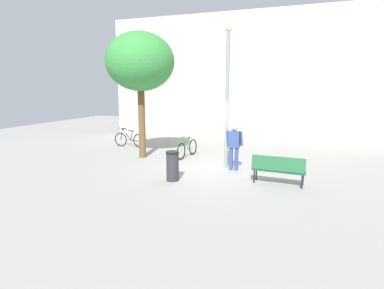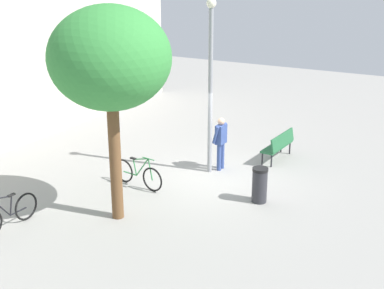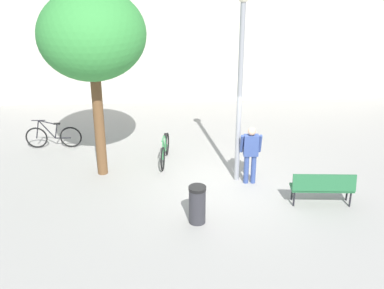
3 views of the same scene
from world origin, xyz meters
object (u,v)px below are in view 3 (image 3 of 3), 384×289
park_bench (323,186)px  bicycle_green (165,150)px  bicycle_black (53,137)px  trash_bin (197,204)px  person_by_lamppost (251,151)px  lamppost (240,79)px  plaza_tree (92,36)px

park_bench → bicycle_green: size_ratio=0.91×
bicycle_black → trash_bin: 6.42m
bicycle_green → bicycle_black: (-3.60, 1.29, 0.00)m
person_by_lamppost → bicycle_black: 6.60m
park_bench → trash_bin: bearing=-169.1°
park_bench → bicycle_black: (-7.61, 4.09, -0.16)m
lamppost → park_bench: bearing=-37.4°
plaza_tree → bicycle_green: plaza_tree is taller
lamppost → park_bench: lamppost is taller
park_bench → plaza_tree: 7.13m
bicycle_green → trash_bin: 3.51m
bicycle_green → trash_bin: size_ratio=1.85×
person_by_lamppost → plaza_tree: size_ratio=0.32×
lamppost → bicycle_green: size_ratio=2.88×
plaza_tree → bicycle_green: size_ratio=2.92×
bicycle_green → person_by_lamppost: bearing=-32.2°
plaza_tree → park_bench: bearing=-20.3°
lamppost → trash_bin: lamppost is taller
park_bench → plaza_tree: plaza_tree is taller
lamppost → person_by_lamppost: bearing=-32.0°
park_bench → bicycle_green: 4.90m
lamppost → trash_bin: bearing=-120.4°
plaza_tree → bicycle_black: size_ratio=2.91×
bicycle_black → park_bench: bearing=-28.3°
lamppost → plaza_tree: plaza_tree is taller
person_by_lamppost → trash_bin: bearing=-129.5°
lamppost → bicycle_black: bearing=155.4°
trash_bin → park_bench: bearing=10.9°
person_by_lamppost → park_bench: person_by_lamppost is taller
lamppost → bicycle_green: lamppost is taller
bicycle_black → trash_bin: bearing=-47.4°
park_bench → person_by_lamppost: bearing=141.6°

